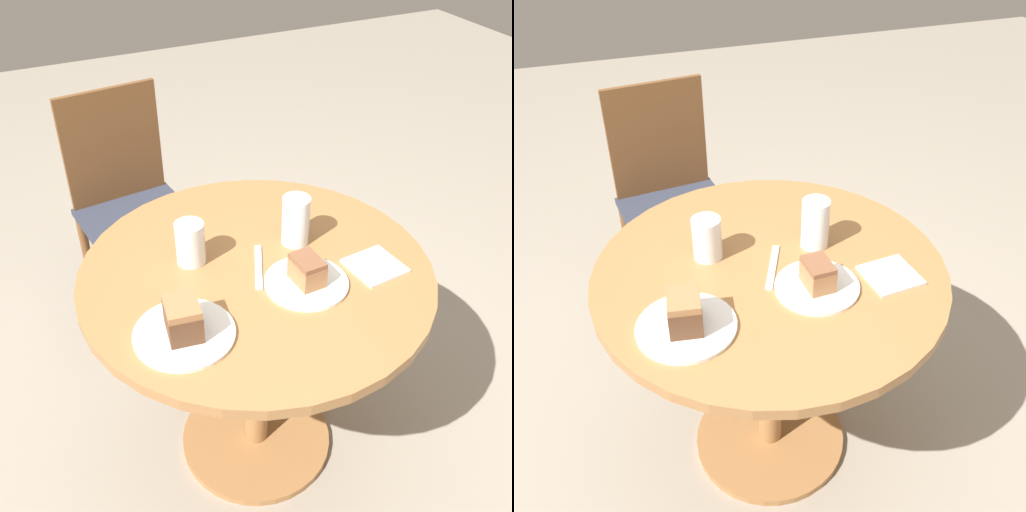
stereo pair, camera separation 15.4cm
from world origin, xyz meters
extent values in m
plane|color=gray|center=(0.00, 0.00, 0.00)|extent=(8.00, 8.00, 0.00)
cylinder|color=#9E6B3D|center=(0.00, 0.00, 0.01)|extent=(0.48, 0.48, 0.03)
cylinder|color=#9E6B3D|center=(0.00, 0.00, 0.36)|extent=(0.08, 0.08, 0.67)
cylinder|color=#9E6B3D|center=(0.00, 0.00, 0.71)|extent=(0.93, 0.93, 0.03)
cylinder|color=brown|center=(-0.27, 0.59, 0.20)|extent=(0.04, 0.04, 0.41)
cylinder|color=brown|center=(0.09, 0.63, 0.20)|extent=(0.04, 0.04, 0.41)
cylinder|color=brown|center=(-0.31, 0.97, 0.20)|extent=(0.04, 0.04, 0.41)
cylinder|color=brown|center=(0.05, 1.01, 0.20)|extent=(0.04, 0.04, 0.41)
cube|color=#2D3342|center=(-0.11, 0.80, 0.42)|extent=(0.45, 0.47, 0.03)
cube|color=brown|center=(-0.13, 1.00, 0.66)|extent=(0.38, 0.06, 0.45)
cylinder|color=white|center=(0.09, -0.11, 0.73)|extent=(0.21, 0.21, 0.01)
cylinder|color=white|center=(-0.25, -0.15, 0.73)|extent=(0.24, 0.24, 0.01)
cube|color=#9E6B42|center=(0.09, -0.11, 0.76)|extent=(0.07, 0.09, 0.06)
cube|color=brown|center=(0.09, -0.11, 0.80)|extent=(0.07, 0.09, 0.01)
cube|color=brown|center=(-0.25, -0.15, 0.77)|extent=(0.09, 0.11, 0.07)
cube|color=#9E6B42|center=(-0.25, -0.15, 0.82)|extent=(0.09, 0.11, 0.02)
cylinder|color=beige|center=(-0.14, 0.10, 0.76)|extent=(0.07, 0.07, 0.07)
cylinder|color=white|center=(-0.14, 0.10, 0.79)|extent=(0.08, 0.08, 0.12)
cylinder|color=silver|center=(0.15, 0.06, 0.77)|extent=(0.07, 0.07, 0.10)
cylinder|color=white|center=(0.15, 0.06, 0.80)|extent=(0.08, 0.08, 0.14)
cube|color=silver|center=(0.28, -0.13, 0.73)|extent=(0.14, 0.14, 0.01)
cube|color=silver|center=(0.01, 0.00, 0.73)|extent=(0.09, 0.18, 0.00)
camera|label=1|loc=(-0.53, -1.11, 1.69)|focal=42.00mm
camera|label=2|loc=(-0.38, -1.17, 1.69)|focal=42.00mm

